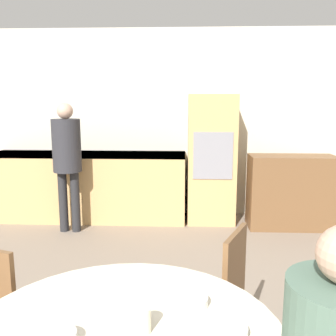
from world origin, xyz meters
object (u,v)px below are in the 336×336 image
at_px(oven_unit, 211,159).
at_px(bowl_far, 224,332).
at_px(cup, 142,320).
at_px(person_standing, 67,154).
at_px(sideboard, 291,192).
at_px(bowl_near, 189,301).
at_px(chair_far_right, 218,293).

bearing_deg(oven_unit, bowl_far, -93.19).
bearing_deg(cup, person_standing, 112.00).
bearing_deg(person_standing, oven_unit, 16.16).
distance_m(oven_unit, bowl_far, 3.71).
xyz_separation_m(cup, bowl_far, (0.31, -0.03, -0.02)).
distance_m(sideboard, bowl_near, 3.51).
distance_m(cup, bowl_near, 0.27).
bearing_deg(bowl_near, person_standing, 116.24).
xyz_separation_m(sideboard, cup, (-1.53, -3.43, 0.33)).
xyz_separation_m(person_standing, bowl_far, (1.59, -3.18, -0.22)).
distance_m(oven_unit, cup, 3.71).
distance_m(sideboard, chair_far_right, 2.91).
bearing_deg(oven_unit, bowl_near, -95.49).
xyz_separation_m(sideboard, bowl_far, (-1.22, -3.46, 0.30)).
bearing_deg(chair_far_right, person_standing, -121.88).
bearing_deg(sideboard, person_standing, -174.39).
relative_size(chair_far_right, bowl_near, 5.40).
height_order(chair_far_right, bowl_near, chair_far_right).
xyz_separation_m(person_standing, cup, (1.27, -3.15, -0.19)).
bearing_deg(bowl_near, cup, -133.02).
relative_size(chair_far_right, person_standing, 0.56).
distance_m(bowl_near, bowl_far, 0.26).
relative_size(sideboard, bowl_near, 6.53).
bearing_deg(person_standing, chair_far_right, -55.53).
bearing_deg(cup, bowl_near, 46.98).
xyz_separation_m(chair_far_right, bowl_far, (-0.06, -0.79, 0.27)).
bearing_deg(bowl_near, chair_far_right, 72.07).
height_order(sideboard, chair_far_right, sideboard).
bearing_deg(sideboard, oven_unit, 166.45).
relative_size(sideboard, bowl_far, 6.06).
bearing_deg(bowl_far, sideboard, 70.59).
bearing_deg(person_standing, cup, -68.00).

